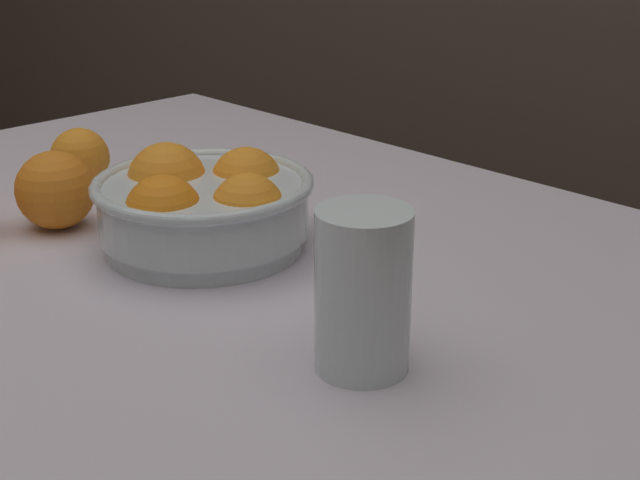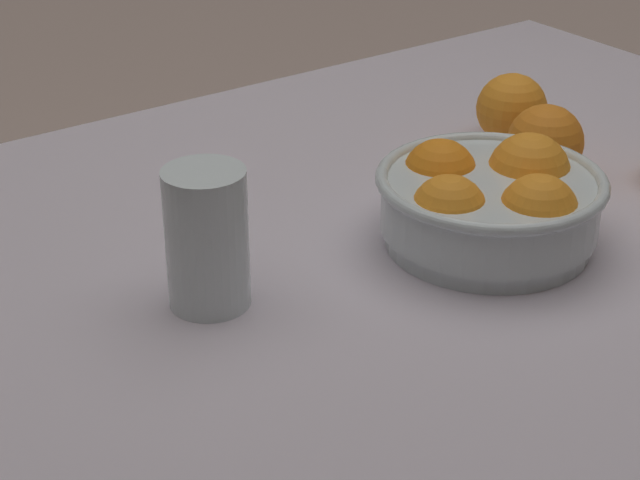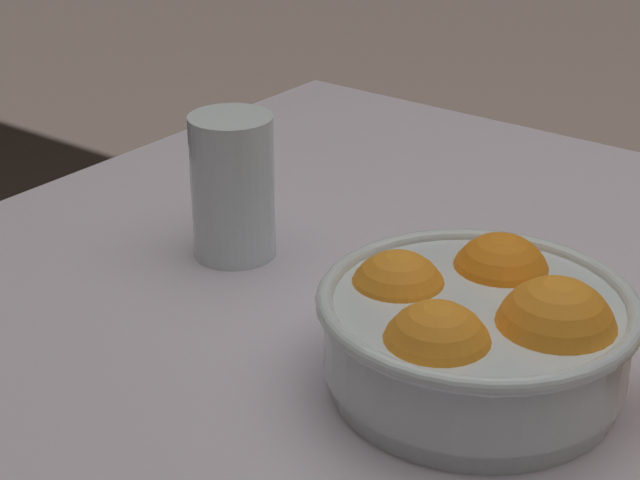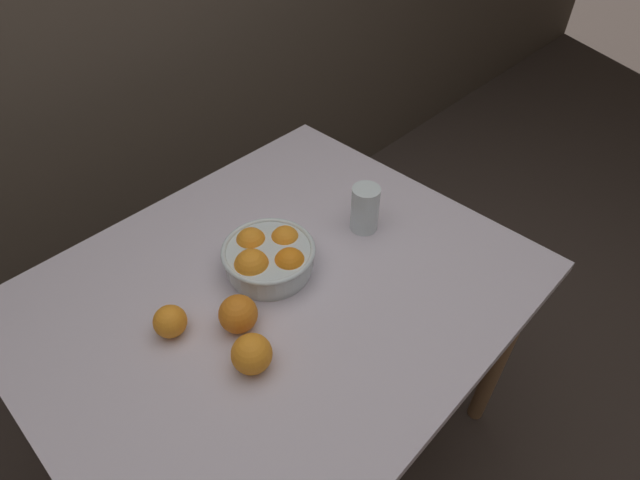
{
  "view_description": "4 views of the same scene",
  "coord_description": "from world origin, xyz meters",
  "px_view_note": "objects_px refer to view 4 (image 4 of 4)",
  "views": [
    {
      "loc": [
        0.7,
        -0.45,
        1.09
      ],
      "look_at": [
        0.19,
        0.05,
        0.8
      ],
      "focal_mm": 50.0,
      "sensor_mm": 36.0,
      "label": 1
    },
    {
      "loc": [
        0.69,
        0.7,
        1.24
      ],
      "look_at": [
        0.2,
        0.01,
        0.79
      ],
      "focal_mm": 60.0,
      "sensor_mm": 36.0,
      "label": 2
    },
    {
      "loc": [
        -0.27,
        0.61,
        1.16
      ],
      "look_at": [
        0.19,
        0.01,
        0.8
      ],
      "focal_mm": 60.0,
      "sensor_mm": 36.0,
      "label": 3
    },
    {
      "loc": [
        -0.48,
        -0.61,
        1.63
      ],
      "look_at": [
        0.14,
        -0.0,
        0.8
      ],
      "focal_mm": 28.0,
      "sensor_mm": 36.0,
      "label": 4
    }
  ],
  "objects_px": {
    "orange_loose_near_bowl": "(252,354)",
    "juice_glass": "(365,210)",
    "fruit_bowl": "(269,257)",
    "orange_loose_front": "(238,314)",
    "orange_loose_aside": "(170,321)"
  },
  "relations": [
    {
      "from": "orange_loose_aside",
      "to": "orange_loose_near_bowl",
      "type": "bearing_deg",
      "value": -70.91
    },
    {
      "from": "fruit_bowl",
      "to": "orange_loose_front",
      "type": "height_order",
      "value": "fruit_bowl"
    },
    {
      "from": "orange_loose_near_bowl",
      "to": "orange_loose_aside",
      "type": "relative_size",
      "value": 1.17
    },
    {
      "from": "orange_loose_near_bowl",
      "to": "orange_loose_front",
      "type": "height_order",
      "value": "same"
    },
    {
      "from": "fruit_bowl",
      "to": "juice_glass",
      "type": "distance_m",
      "value": 0.28
    },
    {
      "from": "orange_loose_near_bowl",
      "to": "orange_loose_aside",
      "type": "height_order",
      "value": "orange_loose_near_bowl"
    },
    {
      "from": "fruit_bowl",
      "to": "orange_loose_aside",
      "type": "xyz_separation_m",
      "value": [
        -0.26,
        0.01,
        -0.01
      ]
    },
    {
      "from": "orange_loose_near_bowl",
      "to": "orange_loose_front",
      "type": "relative_size",
      "value": 0.99
    },
    {
      "from": "juice_glass",
      "to": "orange_loose_front",
      "type": "height_order",
      "value": "juice_glass"
    },
    {
      "from": "juice_glass",
      "to": "orange_loose_aside",
      "type": "bearing_deg",
      "value": 171.99
    },
    {
      "from": "orange_loose_front",
      "to": "fruit_bowl",
      "type": "bearing_deg",
      "value": 26.52
    },
    {
      "from": "fruit_bowl",
      "to": "orange_loose_near_bowl",
      "type": "relative_size",
      "value": 2.66
    },
    {
      "from": "orange_loose_near_bowl",
      "to": "juice_glass",
      "type": "bearing_deg",
      "value": 13.27
    },
    {
      "from": "fruit_bowl",
      "to": "orange_loose_front",
      "type": "distance_m",
      "value": 0.17
    },
    {
      "from": "juice_glass",
      "to": "orange_loose_near_bowl",
      "type": "distance_m",
      "value": 0.49
    }
  ]
}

